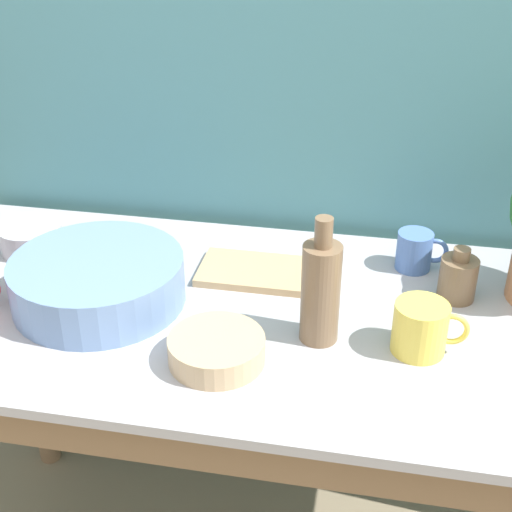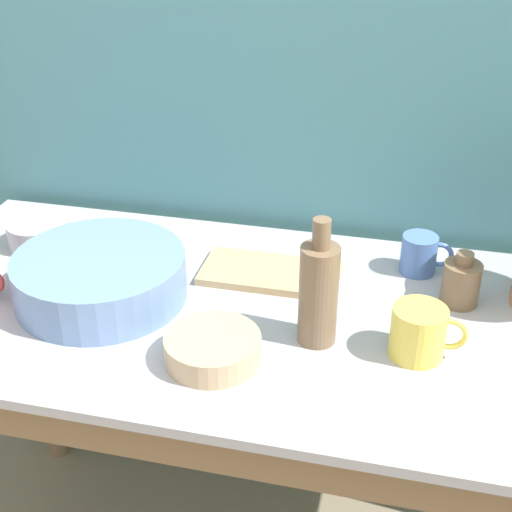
% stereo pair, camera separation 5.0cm
% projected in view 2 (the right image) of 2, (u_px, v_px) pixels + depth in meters
% --- Properties ---
extents(wall_back, '(6.00, 0.05, 2.40)m').
position_uv_depth(wall_back, '(300.00, 54.00, 1.52)').
color(wall_back, teal).
rests_on(wall_back, ground_plane).
extents(counter_table, '(1.46, 0.69, 0.81)m').
position_uv_depth(counter_table, '(253.00, 379.00, 1.42)').
color(counter_table, '#846647').
rests_on(counter_table, ground_plane).
extents(bowl_wash_large, '(0.33, 0.33, 0.09)m').
position_uv_depth(bowl_wash_large, '(100.00, 277.00, 1.39)').
color(bowl_wash_large, '#6684B2').
rests_on(bowl_wash_large, counter_table).
extents(bottle_tall, '(0.07, 0.07, 0.24)m').
position_uv_depth(bottle_tall, '(319.00, 292.00, 1.24)').
color(bottle_tall, brown).
rests_on(bottle_tall, counter_table).
extents(bottle_short, '(0.07, 0.07, 0.11)m').
position_uv_depth(bottle_short, '(461.00, 282.00, 1.37)').
color(bottle_short, brown).
rests_on(bottle_short, counter_table).
extents(mug_yellow, '(0.13, 0.10, 0.09)m').
position_uv_depth(mug_yellow, '(419.00, 332.00, 1.23)').
color(mug_yellow, '#E5CC4C').
rests_on(mug_yellow, counter_table).
extents(mug_blue, '(0.11, 0.07, 0.08)m').
position_uv_depth(mug_blue, '(420.00, 254.00, 1.48)').
color(mug_blue, '#4C70B7').
rests_on(mug_blue, counter_table).
extents(bowl_small_tan, '(0.17, 0.17, 0.05)m').
position_uv_depth(bowl_small_tan, '(213.00, 348.00, 1.22)').
color(bowl_small_tan, tan).
rests_on(bowl_small_tan, counter_table).
extents(bowl_small_steel, '(0.14, 0.14, 0.06)m').
position_uv_depth(bowl_small_steel, '(39.00, 234.00, 1.58)').
color(bowl_small_steel, '#A8A8B2').
rests_on(bowl_small_steel, counter_table).
extents(tray_board, '(0.28, 0.14, 0.02)m').
position_uv_depth(tray_board, '(270.00, 273.00, 1.48)').
color(tray_board, tan).
rests_on(tray_board, counter_table).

